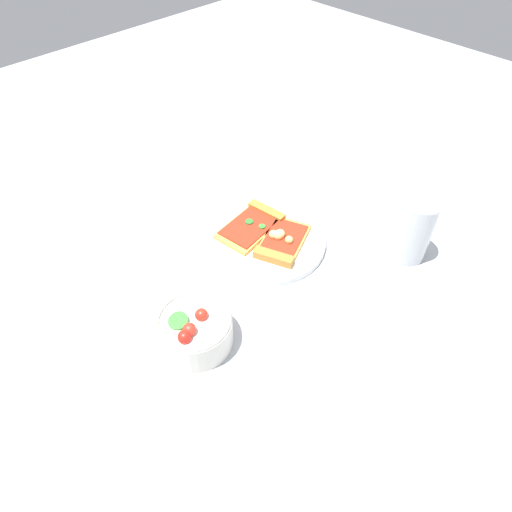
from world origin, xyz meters
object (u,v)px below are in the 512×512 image
pizza_slice_far (281,242)px  paper_napkin (151,243)px  salad_bowl (194,329)px  pizza_slice_near (253,224)px  soda_glass (413,232)px  plate (265,240)px

pizza_slice_far → paper_napkin: size_ratio=0.91×
salad_bowl → paper_napkin: 0.26m
pizza_slice_near → pizza_slice_far: (0.00, 0.08, 0.00)m
pizza_slice_far → soda_glass: soda_glass is taller
salad_bowl → soda_glass: (-0.42, 0.13, 0.03)m
paper_napkin → salad_bowl: bearing=71.4°
soda_glass → paper_napkin: 0.51m
pizza_slice_far → soda_glass: 0.25m
pizza_slice_near → salad_bowl: (0.25, 0.12, 0.01)m
plate → pizza_slice_far: pizza_slice_far is taller
plate → pizza_slice_far: bearing=98.6°
soda_glass → paper_napkin: size_ratio=0.82×
plate → paper_napkin: plate is taller
pizza_slice_near → soda_glass: size_ratio=1.09×
plate → pizza_slice_near: (-0.01, -0.04, 0.01)m
plate → soda_glass: bearing=128.4°
soda_glass → paper_napkin: soda_glass is taller
soda_glass → salad_bowl: bearing=-17.5°
pizza_slice_far → pizza_slice_near: bearing=-90.3°
plate → soda_glass: size_ratio=1.85×
salad_bowl → pizza_slice_near: bearing=-154.0°
pizza_slice_near → pizza_slice_far: 0.08m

